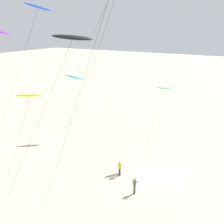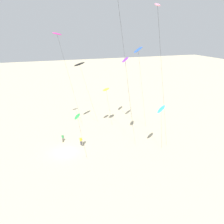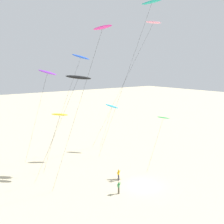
{
  "view_description": "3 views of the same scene",
  "coord_description": "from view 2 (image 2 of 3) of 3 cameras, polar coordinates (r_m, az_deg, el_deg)",
  "views": [
    {
      "loc": [
        -27.01,
        -11.51,
        15.52
      ],
      "look_at": [
        -0.36,
        5.08,
        6.43
      ],
      "focal_mm": 49.1,
      "sensor_mm": 36.0,
      "label": 1
    },
    {
      "loc": [
        37.8,
        -4.67,
        20.82
      ],
      "look_at": [
        3.66,
        7.62,
        7.91
      ],
      "focal_mm": 37.7,
      "sensor_mm": 36.0,
      "label": 2
    },
    {
      "loc": [
        -22.79,
        -23.41,
        15.73
      ],
      "look_at": [
        1.08,
        8.56,
        8.71
      ],
      "focal_mm": 41.49,
      "sensor_mm": 36.0,
      "label": 3
    }
  ],
  "objects": [
    {
      "name": "kite_yellow",
      "position": [
        48.74,
        -1.45,
        5.45
      ],
      "size": [
        3.14,
        3.26,
        9.18
      ],
      "color": "yellow",
      "rests_on": "ground"
    },
    {
      "name": "kite_blue",
      "position": [
        43.42,
        6.4,
        14.64
      ],
      "size": [
        5.87,
        6.32,
        17.94
      ],
      "color": "blue",
      "rests_on": "ground"
    },
    {
      "name": "kite_flyer_nearest",
      "position": [
        46.62,
        -11.85,
        -6.18
      ],
      "size": [
        0.73,
        0.73,
        1.67
      ],
      "color": "#4C4738",
      "rests_on": "ground"
    },
    {
      "name": "kite_pink",
      "position": [
        30.48,
        11.05,
        23.49
      ],
      "size": [
        9.2,
        9.35,
        23.73
      ],
      "color": "pink",
      "rests_on": "ground"
    },
    {
      "name": "kite_cyan",
      "position": [
        39.5,
        11.86,
        0.64
      ],
      "size": [
        2.7,
        3.03,
        8.82
      ],
      "color": "#33BFE0",
      "rests_on": "ground"
    },
    {
      "name": "kite_magenta",
      "position": [
        44.19,
        -13.05,
        17.53
      ],
      "size": [
        5.53,
        5.92,
        20.36
      ],
      "color": "#D8339E",
      "rests_on": "ground"
    },
    {
      "name": "kite_green",
      "position": [
        35.53,
        -8.39,
        -1.24
      ],
      "size": [
        2.47,
        2.32,
        8.68
      ],
      "color": "green",
      "rests_on": "ground"
    },
    {
      "name": "kite_black",
      "position": [
        46.18,
        -7.87,
        11.35
      ],
      "size": [
        5.98,
        6.3,
        14.84
      ],
      "color": "black",
      "rests_on": "ground"
    },
    {
      "name": "kite_purple",
      "position": [
        48.97,
        3.25,
        12.44
      ],
      "size": [
        4.48,
        4.64,
        15.45
      ],
      "color": "purple",
      "rests_on": "ground"
    },
    {
      "name": "kite_flyer_middle",
      "position": [
        44.95,
        -7.56,
        -6.92
      ],
      "size": [
        0.73,
        0.73,
        1.67
      ],
      "color": "#33333D",
      "rests_on": "ground"
    },
    {
      "name": "ground_plane",
      "position": [
        43.41,
        -11.32,
        -9.51
      ],
      "size": [
        260.0,
        260.0,
        0.0
      ],
      "primitive_type": "plane",
      "color": "beige"
    }
  ]
}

